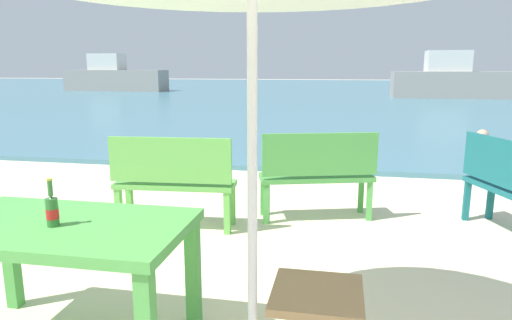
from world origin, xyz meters
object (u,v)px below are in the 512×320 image
(picnic_table_green, at_px, (63,241))
(bench_green_right, at_px, (173,177))
(boat_fishing_trawler, at_px, (115,78))
(beer_bottle_amber, at_px, (52,209))
(bench_green_left, at_px, (318,170))
(swimmer_person, at_px, (482,143))
(boat_sailboat, at_px, (457,81))

(picnic_table_green, bearing_deg, bench_green_right, 93.10)
(boat_fishing_trawler, bearing_deg, picnic_table_green, -62.77)
(beer_bottle_amber, height_order, bench_green_right, beer_bottle_amber)
(bench_green_right, bearing_deg, boat_fishing_trawler, 118.93)
(picnic_table_green, height_order, bench_green_right, bench_green_right)
(bench_green_left, relative_size, swimmer_person, 3.06)
(picnic_table_green, distance_m, bench_green_left, 2.84)
(beer_bottle_amber, xyz_separation_m, boat_fishing_trawler, (-13.19, 25.71, 0.09))
(picnic_table_green, xyz_separation_m, boat_sailboat, (7.11, 22.34, 0.27))
(bench_green_right, height_order, boat_sailboat, boat_sailboat)
(beer_bottle_amber, height_order, boat_fishing_trawler, boat_fishing_trawler)
(picnic_table_green, xyz_separation_m, beer_bottle_amber, (-0.01, -0.05, 0.20))
(swimmer_person, relative_size, boat_fishing_trawler, 0.06)
(bench_green_right, bearing_deg, swimmer_person, 48.62)
(swimmer_person, distance_m, boat_fishing_trawler, 25.65)
(bench_green_left, distance_m, boat_sailboat, 20.66)
(picnic_table_green, relative_size, boat_fishing_trawler, 0.21)
(swimmer_person, height_order, boat_sailboat, boat_sailboat)
(boat_sailboat, height_order, boat_fishing_trawler, boat_fishing_trawler)
(beer_bottle_amber, xyz_separation_m, boat_sailboat, (7.12, 22.39, 0.07))
(bench_green_left, bearing_deg, boat_fishing_trawler, 122.05)
(beer_bottle_amber, bearing_deg, bench_green_left, 63.45)
(beer_bottle_amber, distance_m, boat_fishing_trawler, 28.90)
(swimmer_person, bearing_deg, bench_green_left, -123.70)
(bench_green_right, xyz_separation_m, swimmer_person, (4.16, 4.72, -0.30))
(beer_bottle_amber, distance_m, boat_sailboat, 23.50)
(beer_bottle_amber, relative_size, swimmer_person, 0.65)
(picnic_table_green, relative_size, bench_green_left, 1.12)
(picnic_table_green, distance_m, boat_sailboat, 23.45)
(beer_bottle_amber, height_order, swimmer_person, beer_bottle_amber)
(swimmer_person, bearing_deg, beer_bottle_amber, -121.08)
(swimmer_person, bearing_deg, boat_fishing_trawler, 132.29)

